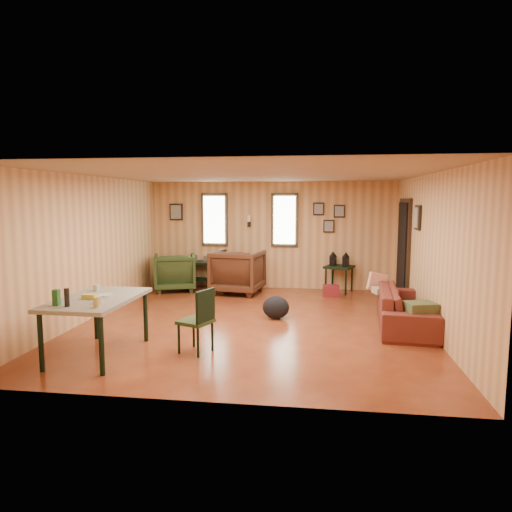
{
  "coord_description": "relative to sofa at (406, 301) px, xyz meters",
  "views": [
    {
      "loc": [
        1.02,
        -7.22,
        2.0
      ],
      "look_at": [
        0.0,
        0.4,
        1.05
      ],
      "focal_mm": 32.0,
      "sensor_mm": 36.0,
      "label": 1
    }
  ],
  "objects": [
    {
      "name": "dining_chair",
      "position": [
        -2.92,
        -1.67,
        0.07
      ],
      "size": [
        0.5,
        0.5,
        0.85
      ],
      "rotation": [
        0.0,
        0.0,
        -0.39
      ],
      "color": "#293A1A",
      "rests_on": "ground"
    },
    {
      "name": "backpack",
      "position": [
        -2.09,
        0.19,
        -0.21
      ],
      "size": [
        0.55,
        0.49,
        0.39
      ],
      "rotation": [
        0.0,
        0.0,
        0.41
      ],
      "color": "black",
      "rests_on": "ground"
    },
    {
      "name": "room",
      "position": [
        -2.27,
        0.18,
        0.8
      ],
      "size": [
        5.54,
        6.04,
        2.44
      ],
      "color": "brown",
      "rests_on": "ground"
    },
    {
      "name": "end_table",
      "position": [
        -4.04,
        2.74,
        0.01
      ],
      "size": [
        0.61,
        0.56,
        0.74
      ],
      "rotation": [
        0.0,
        0.0,
        0.06
      ],
      "color": "black",
      "rests_on": "ground"
    },
    {
      "name": "side_table",
      "position": [
        -0.93,
        2.6,
        0.2
      ],
      "size": [
        0.71,
        0.71,
        0.89
      ],
      "rotation": [
        0.0,
        0.0,
        -0.36
      ],
      "color": "black",
      "rests_on": "ground"
    },
    {
      "name": "dining_table",
      "position": [
        -4.2,
        -1.94,
        0.28
      ],
      "size": [
        0.92,
        1.51,
        0.98
      ],
      "rotation": [
        0.0,
        0.0,
        -0.02
      ],
      "color": "gray",
      "rests_on": "ground"
    },
    {
      "name": "cooler",
      "position": [
        -1.11,
        2.15,
        -0.29
      ],
      "size": [
        0.34,
        0.26,
        0.23
      ],
      "rotation": [
        0.0,
        0.0,
        0.08
      ],
      "color": "maroon",
      "rests_on": "ground"
    },
    {
      "name": "recliner_brown",
      "position": [
        -3.09,
        2.2,
        0.11
      ],
      "size": [
        1.13,
        1.08,
        1.03
      ],
      "primitive_type": "imported",
      "rotation": [
        0.0,
        0.0,
        2.99
      ],
      "color": "#432314",
      "rests_on": "ground"
    },
    {
      "name": "sofa_pillows",
      "position": [
        -0.13,
        -0.04,
        0.1
      ],
      "size": [
        0.85,
        1.77,
        0.36
      ],
      "rotation": [
        0.0,
        0.0,
        0.27
      ],
      "color": "#434C2A",
      "rests_on": "sofa"
    },
    {
      "name": "recliner_green",
      "position": [
        -4.52,
        2.31,
        0.04
      ],
      "size": [
        1.08,
        1.05,
        0.9
      ],
      "primitive_type": "imported",
      "rotation": [
        0.0,
        0.0,
        -2.83
      ],
      "color": "#293A1A",
      "rests_on": "ground"
    },
    {
      "name": "sofa",
      "position": [
        0.0,
        0.0,
        0.0
      ],
      "size": [
        0.81,
        2.13,
        0.82
      ],
      "primitive_type": "imported",
      "rotation": [
        0.0,
        0.0,
        1.47
      ],
      "color": "maroon",
      "rests_on": "ground"
    }
  ]
}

